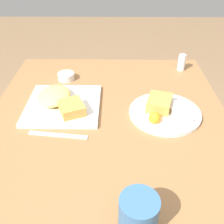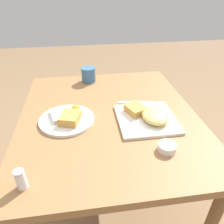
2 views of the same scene
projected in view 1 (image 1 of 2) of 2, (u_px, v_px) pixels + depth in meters
dining_table at (108, 137)px, 0.99m from camera, size 1.03×0.88×0.75m
plate_square_near at (61, 102)px, 1.00m from camera, size 0.28×0.28×0.06m
plate_oval_far at (164, 111)px, 0.96m from camera, size 0.26×0.26×0.05m
sauce_ramekin at (66, 76)px, 1.18m from camera, size 0.07×0.07×0.03m
salt_shaker at (182, 63)px, 1.25m from camera, size 0.04×0.04×0.08m
butter_knife at (58, 135)px, 0.87m from camera, size 0.04×0.20×0.00m
coffee_mug at (138, 214)px, 0.58m from camera, size 0.09×0.09×0.09m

